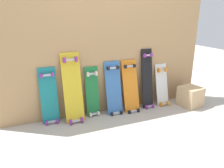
% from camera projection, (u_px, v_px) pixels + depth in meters
% --- Properties ---
extents(ground_plane, '(12.00, 12.00, 0.00)m').
position_uv_depth(ground_plane, '(110.00, 111.00, 3.11)').
color(ground_plane, '#B2AAA0').
extents(plywood_wall_panel, '(2.94, 0.04, 1.68)m').
position_uv_depth(plywood_wall_panel, '(108.00, 52.00, 2.90)').
color(plywood_wall_panel, tan).
rests_on(plywood_wall_panel, ground).
extents(skateboard_teal, '(0.21, 0.16, 0.78)m').
position_uv_depth(skateboard_teal, '(49.00, 99.00, 2.70)').
color(skateboard_teal, '#197A7F').
rests_on(skateboard_teal, ground).
extents(skateboard_yellow, '(0.24, 0.26, 0.94)m').
position_uv_depth(skateboard_yellow, '(73.00, 91.00, 2.73)').
color(skateboard_yellow, gold).
rests_on(skateboard_yellow, ground).
extents(skateboard_green, '(0.18, 0.15, 0.73)m').
position_uv_depth(skateboard_green, '(92.00, 94.00, 2.91)').
color(skateboard_green, '#1E7238').
rests_on(skateboard_green, ground).
extents(skateboard_blue, '(0.22, 0.22, 0.79)m').
position_uv_depth(skateboard_blue, '(114.00, 91.00, 2.98)').
color(skateboard_blue, '#386BAD').
rests_on(skateboard_blue, ground).
extents(skateboard_orange, '(0.22, 0.25, 0.79)m').
position_uv_depth(skateboard_orange, '(131.00, 89.00, 3.05)').
color(skateboard_orange, orange).
rests_on(skateboard_orange, ground).
extents(skateboard_black, '(0.17, 0.21, 0.92)m').
position_uv_depth(skateboard_black, '(147.00, 81.00, 3.16)').
color(skateboard_black, black).
rests_on(skateboard_black, ground).
extents(skateboard_white, '(0.19, 0.22, 0.68)m').
position_uv_depth(skateboard_white, '(162.00, 87.00, 3.28)').
color(skateboard_white, silver).
rests_on(skateboard_white, ground).
extents(wooden_crate, '(0.33, 0.33, 0.29)m').
position_uv_depth(wooden_crate, '(190.00, 96.00, 3.25)').
color(wooden_crate, tan).
rests_on(wooden_crate, ground).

